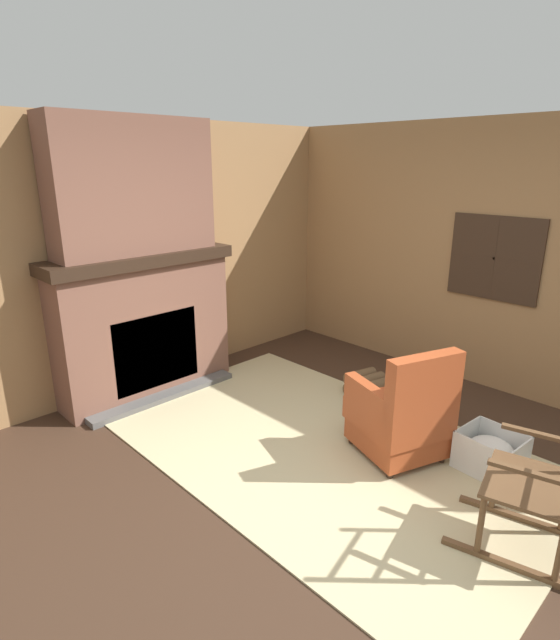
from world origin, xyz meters
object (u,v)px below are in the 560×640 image
storage_case (187,238)px  laundry_basket (491,452)px  firewood_stack (369,386)px  decorative_plate_on_mantel (145,237)px  armchair (401,416)px  oil_lamp_vase (95,245)px  rocking_chair (537,489)px

storage_case → laundry_basket: bearing=10.0°
firewood_stack → storage_case: storage_case is taller
storage_case → decorative_plate_on_mantel: decorative_plate_on_mantel is taller
armchair → laundry_basket: bearing=-131.8°
armchair → firewood_stack: bearing=-20.8°
laundry_basket → oil_lamp_vase: oil_lamp_vase is taller
laundry_basket → decorative_plate_on_mantel: (-3.05, -0.98, 1.38)m
laundry_basket → oil_lamp_vase: (-3.03, -1.48, 1.36)m
firewood_stack → oil_lamp_vase: size_ratio=1.43×
laundry_basket → firewood_stack: bearing=165.8°
decorative_plate_on_mantel → oil_lamp_vase: bearing=-87.7°
firewood_stack → storage_case: size_ratio=1.97×
armchair → laundry_basket: armchair is taller
oil_lamp_vase → decorative_plate_on_mantel: oil_lamp_vase is taller
oil_lamp_vase → decorative_plate_on_mantel: bearing=92.3°
armchair → laundry_basket: size_ratio=2.05×
laundry_basket → decorative_plate_on_mantel: bearing=-162.1°
firewood_stack → storage_case: (-1.68, -0.88, 1.35)m
decorative_plate_on_mantel → firewood_stack: bearing=37.9°
rocking_chair → laundry_basket: rocking_chair is taller
armchair → storage_case: bearing=24.8°
oil_lamp_vase → decorative_plate_on_mantel: size_ratio=1.16×
rocking_chair → firewood_stack: rocking_chair is taller
armchair → decorative_plate_on_mantel: size_ratio=3.38×
armchair → rocking_chair: (1.08, -0.29, 0.07)m
laundry_basket → oil_lamp_vase: 3.63m
armchair → laundry_basket: 0.69m
armchair → firewood_stack: size_ratio=2.03×
storage_case → decorative_plate_on_mantel: 0.45m
armchair → decorative_plate_on_mantel: decorative_plate_on_mantel is taller
firewood_stack → laundry_basket: (1.35, -0.34, 0.03)m
rocking_chair → storage_case: 3.69m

